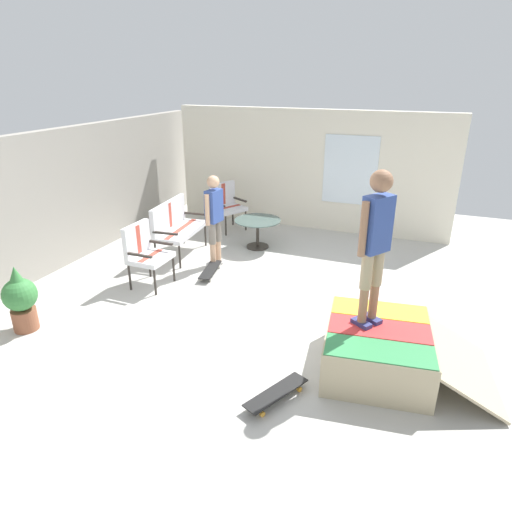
{
  "coord_description": "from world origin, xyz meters",
  "views": [
    {
      "loc": [
        -5.57,
        -1.98,
        3.22
      ],
      "look_at": [
        0.14,
        0.28,
        0.7
      ],
      "focal_mm": 31.53,
      "sensor_mm": 36.0,
      "label": 1
    }
  ],
  "objects": [
    {
      "name": "ground_plane",
      "position": [
        0.0,
        0.0,
        -0.05
      ],
      "size": [
        12.0,
        12.0,
        0.1
      ],
      "primitive_type": "cube",
      "color": "beige"
    },
    {
      "name": "back_wall_cinderblock",
      "position": [
        0.0,
        4.0,
        1.17
      ],
      "size": [
        9.0,
        0.2,
        2.35
      ],
      "color": "#9E998E",
      "rests_on": "ground_plane"
    },
    {
      "name": "person_skater",
      "position": [
        -0.93,
        -1.51,
        1.59
      ],
      "size": [
        0.41,
        0.35,
        1.77
      ],
      "color": "navy",
      "rests_on": "skate_ramp"
    },
    {
      "name": "skate_ramp",
      "position": [
        -0.99,
        -1.7,
        0.27
      ],
      "size": [
        1.56,
        2.03,
        0.55
      ],
      "color": "tan",
      "rests_on": "ground_plane"
    },
    {
      "name": "potted_plant",
      "position": [
        -1.83,
        2.83,
        0.47
      ],
      "size": [
        0.44,
        0.44,
        0.92
      ],
      "color": "brown",
      "rests_on": "ground_plane"
    },
    {
      "name": "patio_bench",
      "position": [
        1.25,
        2.34,
        0.62
      ],
      "size": [
        1.29,
        0.66,
        1.02
      ],
      "color": "#2D2823",
      "rests_on": "ground_plane"
    },
    {
      "name": "patio_chair_near_house",
      "position": [
        2.96,
        2.1,
        0.61
      ],
      "size": [
        0.81,
        0.78,
        1.02
      ],
      "color": "#2D2823",
      "rests_on": "ground_plane"
    },
    {
      "name": "person_watching",
      "position": [
        1.08,
        1.43,
        0.93
      ],
      "size": [
        0.48,
        0.28,
        1.62
      ],
      "color": "silver",
      "rests_on": "ground_plane"
    },
    {
      "name": "house_facade",
      "position": [
        3.8,
        0.49,
        1.26
      ],
      "size": [
        0.23,
        6.0,
        2.53
      ],
      "color": "silver",
      "rests_on": "ground_plane"
    },
    {
      "name": "skateboard_spare",
      "position": [
        -1.93,
        -0.77,
        0.08
      ],
      "size": [
        0.81,
        0.52,
        0.1
      ],
      "color": "black",
      "rests_on": "ground_plane"
    },
    {
      "name": "patio_chair_by_wall",
      "position": [
        -0.06,
        2.11,
        0.61
      ],
      "size": [
        0.63,
        0.56,
        1.02
      ],
      "color": "#2D2823",
      "rests_on": "ground_plane"
    },
    {
      "name": "skateboard_by_bench",
      "position": [
        0.66,
        1.32,
        0.08
      ],
      "size": [
        0.82,
        0.35,
        0.1
      ],
      "color": "black",
      "rests_on": "ground_plane"
    },
    {
      "name": "patio_table",
      "position": [
        2.16,
        1.04,
        0.4
      ],
      "size": [
        0.9,
        0.9,
        0.57
      ],
      "color": "#2D2823",
      "rests_on": "ground_plane"
    }
  ]
}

